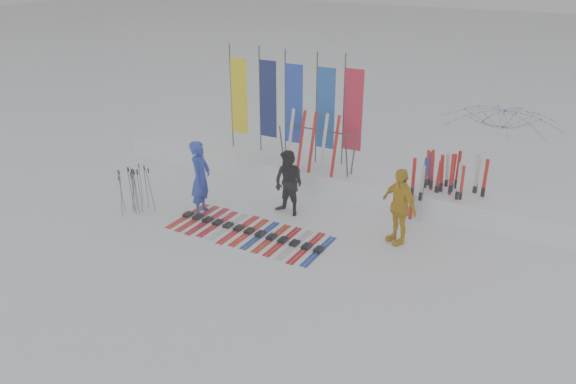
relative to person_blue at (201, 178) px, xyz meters
The scene contains 11 objects.
ground 2.75m from the person_blue, 30.79° to the right, with size 120.00×120.00×0.00m, color white.
snow_bank 4.02m from the person_blue, 56.20° to the left, with size 14.00×1.60×0.60m, color white.
person_blue is the anchor object (origin of this frame).
person_black 2.25m from the person_blue, 28.11° to the left, with size 0.84×0.65×1.72m, color black.
person_yellow 5.04m from the person_blue, 11.34° to the left, with size 1.08×0.45×1.84m, color gold.
tent_canopy 7.68m from the person_blue, 33.56° to the left, with size 3.02×3.08×2.77m, color white.
ski_row 1.95m from the person_blue, 11.62° to the right, with size 3.95×1.70×0.07m.
pole_cluster 1.79m from the person_blue, 154.20° to the right, with size 0.75×0.94×1.24m.
feather_flags 3.78m from the person_blue, 77.14° to the left, with size 4.25×0.25×3.20m.
ski_rack 3.47m from the person_blue, 56.96° to the left, with size 2.04×0.80×1.23m.
upright_skis 6.27m from the person_blue, 28.81° to the left, with size 1.64×1.19×1.69m.
Camera 1 is at (6.26, -9.16, 6.36)m, focal length 35.00 mm.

